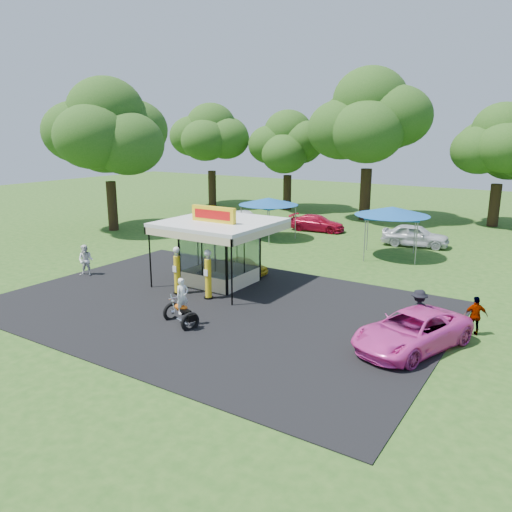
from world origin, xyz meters
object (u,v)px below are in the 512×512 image
(pink_sedan, at_px, (412,331))
(tent_west, at_px, (268,202))
(spectator_west, at_px, (86,260))
(bg_car_b, at_px, (317,223))
(kiosk_car, at_px, (244,266))
(spectator_east_b, at_px, (476,316))
(motorcycle, at_px, (182,307))
(a_frame_sign, at_px, (396,341))
(gas_pump_left, at_px, (177,272))
(tent_east, at_px, (392,211))
(bg_car_c, at_px, (415,235))
(spectator_east_a, at_px, (418,311))
(bg_car_a, at_px, (241,222))
(gas_station_kiosk, at_px, (220,251))
(gas_pump_right, at_px, (208,276))

(pink_sedan, xyz_separation_m, tent_west, (-14.71, 13.92, 2.10))
(spectator_west, xyz_separation_m, bg_car_b, (5.09, 18.73, -0.24))
(kiosk_car, distance_m, spectator_east_b, 12.78)
(motorcycle, distance_m, pink_sedan, 9.09)
(a_frame_sign, relative_size, spectator_west, 0.52)
(gas_pump_left, height_order, tent_east, tent_east)
(bg_car_c, relative_size, tent_east, 0.97)
(spectator_east_a, xyz_separation_m, tent_west, (-14.48, 12.28, 1.90))
(bg_car_a, relative_size, tent_west, 1.14)
(gas_station_kiosk, bearing_deg, gas_pump_right, -66.30)
(spectator_west, xyz_separation_m, bg_car_c, (13.32, 17.42, -0.11))
(gas_station_kiosk, distance_m, bg_car_a, 13.78)
(a_frame_sign, relative_size, kiosk_car, 0.32)
(kiosk_car, height_order, spectator_west, spectator_west)
(gas_pump_left, xyz_separation_m, spectator_east_a, (11.33, 1.47, -0.26))
(spectator_west, xyz_separation_m, bg_car_a, (0.35, 14.80, -0.05))
(kiosk_car, bearing_deg, tent_west, 23.35)
(spectator_east_a, distance_m, bg_car_c, 16.29)
(gas_pump_right, xyz_separation_m, motorcycle, (1.18, -3.26, -0.35))
(motorcycle, distance_m, bg_car_c, 20.54)
(kiosk_car, xyz_separation_m, bg_car_c, (6.14, 12.34, 0.29))
(gas_pump_left, xyz_separation_m, bg_car_c, (6.86, 17.13, -0.38))
(bg_car_c, distance_m, tent_west, 10.76)
(gas_station_kiosk, xyz_separation_m, gas_pump_right, (1.03, -2.35, -0.61))
(tent_east, bearing_deg, spectator_east_a, -66.92)
(kiosk_car, bearing_deg, spectator_west, 125.28)
(motorcycle, distance_m, a_frame_sign, 8.55)
(gas_pump_left, height_order, kiosk_car, gas_pump_left)
(motorcycle, relative_size, bg_car_c, 0.47)
(pink_sedan, distance_m, spectator_east_a, 1.67)
(pink_sedan, xyz_separation_m, bg_car_a, (-17.67, 14.68, 0.13))
(spectator_east_a, height_order, bg_car_c, spectator_east_a)
(bg_car_a, bearing_deg, tent_east, -66.37)
(gas_pump_left, bearing_deg, tent_east, 63.98)
(spectator_east_a, bearing_deg, motorcycle, -8.25)
(gas_station_kiosk, height_order, tent_east, gas_station_kiosk)
(motorcycle, height_order, bg_car_b, motorcycle)
(gas_pump_right, relative_size, tent_west, 0.55)
(spectator_east_a, relative_size, tent_east, 0.39)
(gas_station_kiosk, distance_m, tent_east, 11.99)
(bg_car_b, bearing_deg, tent_east, -130.57)
(bg_car_a, bearing_deg, spectator_east_a, -96.61)
(tent_west, bearing_deg, gas_pump_right, -70.08)
(gas_pump_right, xyz_separation_m, kiosk_car, (-1.03, 4.56, -0.70))
(a_frame_sign, relative_size, tent_east, 0.20)
(gas_pump_left, height_order, bg_car_b, gas_pump_left)
(kiosk_car, relative_size, bg_car_b, 0.63)
(pink_sedan, height_order, bg_car_b, pink_sedan)
(gas_pump_right, relative_size, bg_car_a, 0.49)
(spectator_west, xyz_separation_m, tent_east, (12.84, 13.37, 2.07))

